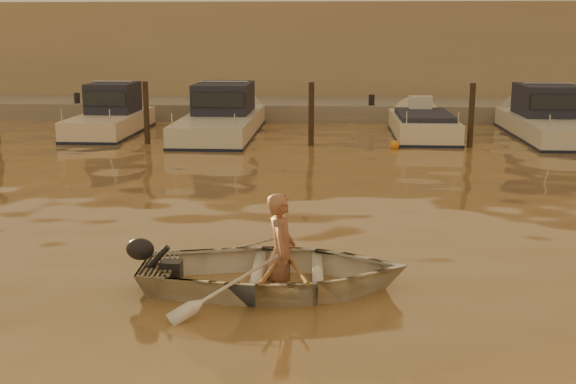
# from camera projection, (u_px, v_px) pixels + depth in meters

# --- Properties ---
(ground_plane) EXTENTS (160.00, 160.00, 0.00)m
(ground_plane) POSITION_uv_depth(u_px,v_px,m) (291.00, 310.00, 9.59)
(ground_plane) COLOR olive
(ground_plane) RESTS_ON ground
(dinghy) EXTENTS (3.91, 2.87, 0.79)m
(dinghy) POSITION_uv_depth(u_px,v_px,m) (274.00, 271.00, 10.30)
(dinghy) COLOR silver
(dinghy) RESTS_ON ground_plane
(person) EXTENTS (0.44, 0.64, 1.71)m
(person) POSITION_uv_depth(u_px,v_px,m) (281.00, 252.00, 10.24)
(person) COLOR #99644C
(person) RESTS_ON dinghy
(outboard_motor) EXTENTS (0.92, 0.44, 0.70)m
(outboard_motor) POSITION_uv_depth(u_px,v_px,m) (170.00, 270.00, 10.34)
(outboard_motor) COLOR black
(outboard_motor) RESTS_ON dinghy
(oar_port) EXTENTS (0.58, 2.05, 0.13)m
(oar_port) POSITION_uv_depth(u_px,v_px,m) (292.00, 261.00, 10.27)
(oar_port) COLOR brown
(oar_port) RESTS_ON dinghy
(oar_starboard) EXTENTS (0.34, 2.09, 0.13)m
(oar_starboard) POSITION_uv_depth(u_px,v_px,m) (278.00, 261.00, 10.27)
(oar_starboard) COLOR brown
(oar_starboard) RESTS_ON dinghy
(moored_boat_1) EXTENTS (1.96, 5.94, 1.75)m
(moored_boat_1) POSITION_uv_depth(u_px,v_px,m) (110.00, 116.00, 25.48)
(moored_boat_1) COLOR beige
(moored_boat_1) RESTS_ON ground_plane
(moored_boat_2) EXTENTS (2.40, 8.01, 1.75)m
(moored_boat_2) POSITION_uv_depth(u_px,v_px,m) (221.00, 117.00, 25.23)
(moored_boat_2) COLOR beige
(moored_boat_2) RESTS_ON ground_plane
(moored_boat_3) EXTENTS (1.99, 5.78, 0.95)m
(moored_boat_3) POSITION_uv_depth(u_px,v_px,m) (423.00, 130.00, 24.88)
(moored_boat_3) COLOR beige
(moored_boat_3) RESTS_ON ground_plane
(moored_boat_4) EXTENTS (2.36, 7.23, 1.75)m
(moored_boat_4) POSITION_uv_depth(u_px,v_px,m) (551.00, 119.00, 24.51)
(moored_boat_4) COLOR beige
(moored_boat_4) RESTS_ON ground_plane
(piling_1) EXTENTS (0.18, 0.18, 2.20)m
(piling_1) POSITION_uv_depth(u_px,v_px,m) (146.00, 116.00, 23.16)
(piling_1) COLOR #2D2319
(piling_1) RESTS_ON ground_plane
(piling_2) EXTENTS (0.18, 0.18, 2.20)m
(piling_2) POSITION_uv_depth(u_px,v_px,m) (311.00, 117.00, 22.83)
(piling_2) COLOR #2D2319
(piling_2) RESTS_ON ground_plane
(piling_3) EXTENTS (0.18, 0.18, 2.20)m
(piling_3) POSITION_uv_depth(u_px,v_px,m) (471.00, 119.00, 22.51)
(piling_3) COLOR #2D2319
(piling_3) RESTS_ON ground_plane
(fender_b) EXTENTS (0.30, 0.30, 0.30)m
(fender_b) POSITION_uv_depth(u_px,v_px,m) (102.00, 140.00, 23.54)
(fender_b) COLOR #CB5A17
(fender_b) RESTS_ON ground_plane
(fender_c) EXTENTS (0.30, 0.30, 0.30)m
(fender_c) POSITION_uv_depth(u_px,v_px,m) (232.00, 146.00, 22.36)
(fender_c) COLOR white
(fender_c) RESTS_ON ground_plane
(fender_d) EXTENTS (0.30, 0.30, 0.30)m
(fender_d) POSITION_uv_depth(u_px,v_px,m) (394.00, 145.00, 22.44)
(fender_d) COLOR orange
(fender_d) RESTS_ON ground_plane
(quay) EXTENTS (52.00, 4.00, 1.00)m
(quay) POSITION_uv_depth(u_px,v_px,m) (322.00, 113.00, 30.47)
(quay) COLOR gray
(quay) RESTS_ON ground_plane
(waterfront_building) EXTENTS (46.00, 7.00, 4.80)m
(waterfront_building) POSITION_uv_depth(u_px,v_px,m) (325.00, 54.00, 35.32)
(waterfront_building) COLOR #9E8466
(waterfront_building) RESTS_ON quay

